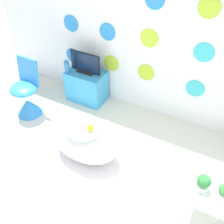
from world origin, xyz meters
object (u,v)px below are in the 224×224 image
Objects in this scene: chair at (27,98)px; tv at (85,64)px; bathtub at (85,142)px; vase at (67,67)px; potted_plant_right at (224,192)px; potted_plant_left at (203,183)px.

chair is 1.73× the size of tv.
vase reaches higher than bathtub.
chair is 4.20× the size of vase.
vase is (0.35, 0.56, 0.31)m from chair.
potted_plant_right is at bearing -22.34° from vase.
chair is (-1.20, 0.31, 0.04)m from bathtub.
tv is at bearing 152.71° from potted_plant_right.
vase is at bearing 134.24° from bathtub.
potted_plant_left is at bearing -5.47° from bathtub.
tv is at bearing 29.04° from vase.
vase is 2.47m from potted_plant_left.
potted_plant_left is (2.25, -1.01, -0.07)m from vase.
vase is at bearing 57.97° from chair.
chair is 4.63× the size of potted_plant_left.
vase is (-0.85, 0.87, 0.35)m from bathtub.
vase is at bearing -150.96° from tv.
vase is at bearing 157.66° from potted_plant_right.
chair reaches higher than potted_plant_left.
bathtub is at bearing -14.39° from chair.
bathtub is 1.27m from vase.
potted_plant_right is (2.20, -1.14, -0.14)m from tv.
chair is 2.84m from potted_plant_right.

